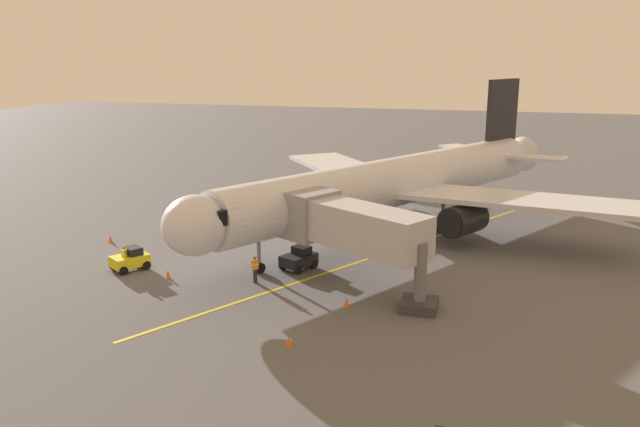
{
  "coord_description": "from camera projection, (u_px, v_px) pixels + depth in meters",
  "views": [
    {
      "loc": [
        -7.33,
        49.12,
        13.99
      ],
      "look_at": [
        4.04,
        7.63,
        3.0
      ],
      "focal_mm": 35.82,
      "sensor_mm": 36.0,
      "label": 1
    }
  ],
  "objects": [
    {
      "name": "safety_cone_nose_left",
      "position": [
        168.0,
        274.0,
        40.35
      ],
      "size": [
        0.32,
        0.32,
        0.55
      ],
      "primitive_type": "cone",
      "color": "#F2590F",
      "rests_on": "ground"
    },
    {
      "name": "box_truck_portside",
      "position": [
        401.0,
        178.0,
        65.11
      ],
      "size": [
        3.7,
        4.99,
        2.62
      ],
      "color": "#9E9EA3",
      "rests_on": "ground"
    },
    {
      "name": "ground_crew_loader",
      "position": [
        289.0,
        207.0,
        55.08
      ],
      "size": [
        0.43,
        0.47,
        1.71
      ],
      "color": "#23232D",
      "rests_on": "ground"
    },
    {
      "name": "jet_bridge",
      "position": [
        346.0,
        226.0,
        38.45
      ],
      "size": [
        10.77,
        7.78,
        5.4
      ],
      "color": "#B7B7BC",
      "rests_on": "ground"
    },
    {
      "name": "tug_rear_apron",
      "position": [
        130.0,
        260.0,
        41.84
      ],
      "size": [
        2.51,
        2.75,
        1.5
      ],
      "color": "yellow",
      "rests_on": "ground"
    },
    {
      "name": "safety_cone_wing_starboard",
      "position": [
        289.0,
        342.0,
        31.01
      ],
      "size": [
        0.32,
        0.32,
        0.55
      ],
      "primitive_type": "cone",
      "color": "#F2590F",
      "rests_on": "ground"
    },
    {
      "name": "ground_crew_wing_walker",
      "position": [
        255.0,
        269.0,
        39.46
      ],
      "size": [
        0.44,
        0.47,
        1.71
      ],
      "color": "#23232D",
      "rests_on": "ground"
    },
    {
      "name": "tug_starboard_side",
      "position": [
        299.0,
        259.0,
        42.03
      ],
      "size": [
        2.34,
        2.72,
        1.5
      ],
      "color": "black",
      "rests_on": "ground"
    },
    {
      "name": "safety_cone_nose_right",
      "position": [
        110.0,
        239.0,
        47.96
      ],
      "size": [
        0.32,
        0.32,
        0.55
      ],
      "primitive_type": "cone",
      "color": "#F2590F",
      "rests_on": "ground"
    },
    {
      "name": "apron_lead_in_line",
      "position": [
        379.0,
        255.0,
        44.93
      ],
      "size": [
        20.52,
        34.58,
        0.01
      ],
      "primitive_type": "cube",
      "rotation": [
        0.0,
        0.0,
        -0.53
      ],
      "color": "yellow",
      "rests_on": "ground"
    },
    {
      "name": "airplane",
      "position": [
        396.0,
        183.0,
        49.74
      ],
      "size": [
        30.75,
        36.41,
        11.5
      ],
      "color": "silver",
      "rests_on": "ground"
    },
    {
      "name": "safety_cone_wing_port",
      "position": [
        346.0,
        302.0,
        35.88
      ],
      "size": [
        0.32,
        0.32,
        0.55
      ],
      "primitive_type": "cone",
      "color": "#F2590F",
      "rests_on": "ground"
    },
    {
      "name": "ground_plane",
      "position": [
        394.0,
        230.0,
        51.24
      ],
      "size": [
        220.0,
        220.0,
        0.0
      ],
      "primitive_type": "plane",
      "color": "#565659"
    },
    {
      "name": "ground_crew_marshaller",
      "position": [
        125.0,
        258.0,
        41.5
      ],
      "size": [
        0.26,
        0.4,
        1.71
      ],
      "color": "#23232D",
      "rests_on": "ground"
    }
  ]
}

